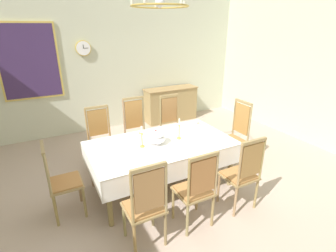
{
  "coord_description": "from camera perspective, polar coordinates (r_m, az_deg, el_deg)",
  "views": [
    {
      "loc": [
        -1.56,
        -2.99,
        2.45
      ],
      "look_at": [
        0.16,
        0.29,
        0.99
      ],
      "focal_mm": 27.19,
      "sensor_mm": 36.0,
      "label": 1
    }
  ],
  "objects": [
    {
      "name": "right_wall",
      "position": [
        6.05,
        32.79,
        11.0
      ],
      "size": [
        0.08,
        6.28,
        3.37
      ],
      "primitive_type": "cube",
      "color": "beige",
      "rests_on": "ground"
    },
    {
      "name": "chandelier",
      "position": [
        3.55,
        -1.86,
        25.42
      ],
      "size": [
        0.75,
        0.75,
        0.66
      ],
      "color": "gold"
    },
    {
      "name": "candlestick_west",
      "position": [
        3.75,
        -5.87,
        -2.88
      ],
      "size": [
        0.07,
        0.07,
        0.33
      ],
      "color": "gold",
      "rests_on": "tablecloth"
    },
    {
      "name": "framed_painting",
      "position": [
        6.15,
        -28.69,
        12.51
      ],
      "size": [
        1.17,
        0.05,
        1.57
      ],
      "color": "#D1B251"
    },
    {
      "name": "chair_south_a",
      "position": [
        2.99,
        -5.04,
        -17.02
      ],
      "size": [
        0.44,
        0.42,
        1.15
      ],
      "color": "#90844D",
      "rests_on": "ground"
    },
    {
      "name": "chair_head_east",
      "position": [
        4.78,
        14.84,
        -1.74
      ],
      "size": [
        0.42,
        0.44,
        1.22
      ],
      "rotation": [
        0.0,
        0.0,
        1.57
      ],
      "color": "olive",
      "rests_on": "ground"
    },
    {
      "name": "back_wall",
      "position": [
        6.41,
        -13.89,
        14.15
      ],
      "size": [
        7.21,
        0.08,
        3.37
      ],
      "primitive_type": "cube",
      "color": "beige",
      "rests_on": "ground"
    },
    {
      "name": "spoon_primary",
      "position": [
        4.75,
        6.75,
        0.8
      ],
      "size": [
        0.05,
        0.18,
        0.01
      ],
      "rotation": [
        0.0,
        0.0,
        -0.19
      ],
      "color": "gold",
      "rests_on": "tablecloth"
    },
    {
      "name": "bowl_near_right",
      "position": [
        4.27,
        -4.73,
        -1.35
      ],
      "size": [
        0.14,
        0.14,
        0.04
      ],
      "color": "white",
      "rests_on": "tablecloth"
    },
    {
      "name": "chair_north_a",
      "position": [
        4.67,
        -14.79,
        -2.64
      ],
      "size": [
        0.44,
        0.42,
        1.15
      ],
      "rotation": [
        0.0,
        0.0,
        3.14
      ],
      "color": "#9D8453",
      "rests_on": "ground"
    },
    {
      "name": "mounted_clock",
      "position": [
        6.21,
        -18.47,
        16.22
      ],
      "size": [
        0.34,
        0.06,
        0.34
      ],
      "color": "#D1B251"
    },
    {
      "name": "soup_tureen",
      "position": [
        3.84,
        -2.73,
        -2.5
      ],
      "size": [
        0.29,
        0.29,
        0.23
      ],
      "color": "white",
      "rests_on": "tablecloth"
    },
    {
      "name": "tablecloth",
      "position": [
        3.96,
        -1.52,
        -4.71
      ],
      "size": [
        2.2,
        1.23,
        0.32
      ],
      "color": "white",
      "rests_on": "dining_table"
    },
    {
      "name": "chair_north_b",
      "position": [
        4.84,
        -7.02,
        -0.86
      ],
      "size": [
        0.44,
        0.42,
        1.22
      ],
      "rotation": [
        0.0,
        0.0,
        3.14
      ],
      "color": "#9E8046",
      "rests_on": "ground"
    },
    {
      "name": "chair_head_west",
      "position": [
        3.7,
        -23.08,
        -10.92
      ],
      "size": [
        0.42,
        0.44,
        1.08
      ],
      "rotation": [
        0.0,
        0.0,
        -1.57
      ],
      "color": "#96734D",
      "rests_on": "ground"
    },
    {
      "name": "chair_south_b",
      "position": [
        3.26,
        6.34,
        -13.68
      ],
      "size": [
        0.44,
        0.42,
        1.1
      ],
      "color": "#9E854F",
      "rests_on": "ground"
    },
    {
      "name": "sideboard",
      "position": [
        6.94,
        0.62,
        4.91
      ],
      "size": [
        1.44,
        0.48,
        0.9
      ],
      "rotation": [
        0.0,
        0.0,
        3.14
      ],
      "color": "#967C4D",
      "rests_on": "ground"
    },
    {
      "name": "candlestick_east",
      "position": [
        4.01,
        2.5,
        -1.09
      ],
      "size": [
        0.07,
        0.07,
        0.34
      ],
      "color": "gold",
      "rests_on": "tablecloth"
    },
    {
      "name": "ground",
      "position": [
        4.18,
        -0.18,
        -14.63
      ],
      "size": [
        7.21,
        6.28,
        0.04
      ],
      "primitive_type": "cube",
      "color": "#B89F8F"
    },
    {
      "name": "bowl_near_left",
      "position": [
        4.66,
        5.74,
        0.63
      ],
      "size": [
        0.16,
        0.16,
        0.03
      ],
      "color": "white",
      "rests_on": "tablecloth"
    },
    {
      "name": "chair_north_c",
      "position": [
        5.13,
        0.92,
        0.47
      ],
      "size": [
        0.44,
        0.42,
        1.18
      ],
      "rotation": [
        0.0,
        0.0,
        3.14
      ],
      "color": "olive",
      "rests_on": "ground"
    },
    {
      "name": "dining_table",
      "position": [
        3.96,
        -1.52,
        -4.74
      ],
      "size": [
        2.18,
        1.21,
        0.77
      ],
      "color": "olive",
      "rests_on": "ground"
    },
    {
      "name": "chair_south_c",
      "position": [
        3.68,
        16.4,
        -9.95
      ],
      "size": [
        0.44,
        0.42,
        1.12
      ],
      "color": "#97724A",
      "rests_on": "ground"
    },
    {
      "name": "spoon_secondary",
      "position": [
        4.26,
        -6.21,
        -1.68
      ],
      "size": [
        0.06,
        0.17,
        0.01
      ],
      "rotation": [
        0.0,
        0.0,
        0.28
      ],
      "color": "gold",
      "rests_on": "tablecloth"
    }
  ]
}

